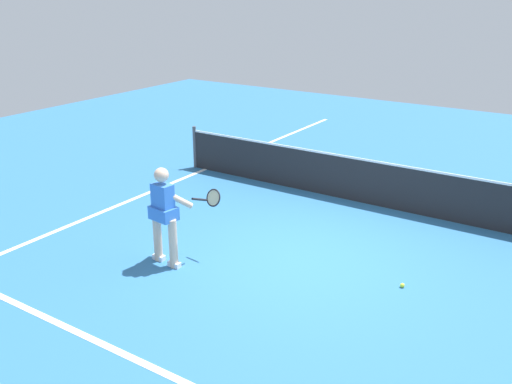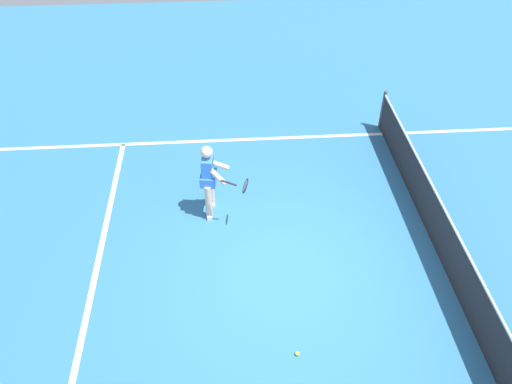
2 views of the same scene
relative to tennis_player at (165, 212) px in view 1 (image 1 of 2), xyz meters
The scene contains 6 objects.
ground_plane 2.24m from the tennis_player, 37.63° to the left, with size 26.11×26.11×0.00m, color teal.
service_line_marking 2.75m from the tennis_player, 51.23° to the right, with size 8.18×0.10×0.01m, color white.
sideline_left_marking 2.88m from the tennis_player, 152.66° to the left, with size 0.10×18.08×0.01m, color white.
court_net 4.40m from the tennis_player, 67.98° to the left, with size 8.86×0.08×0.98m.
tennis_player is the anchor object (origin of this frame).
tennis_ball_near 3.62m from the tennis_player, 20.74° to the left, with size 0.07×0.07×0.07m, color #D1E533.
Camera 1 is at (3.82, -7.11, 4.06)m, focal length 39.76 mm.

